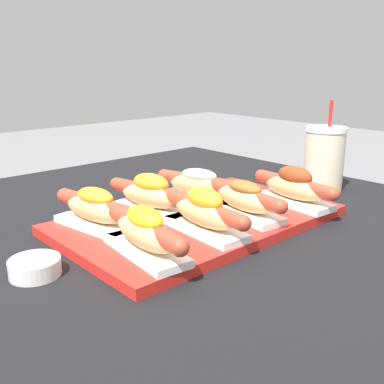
% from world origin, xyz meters
% --- Properties ---
extents(patio_table, '(1.02, 1.06, 0.69)m').
position_xyz_m(patio_table, '(0.00, 0.00, 0.34)').
color(patio_table, black).
rests_on(patio_table, ground_plane).
extents(serving_tray, '(0.51, 0.31, 0.02)m').
position_xyz_m(serving_tray, '(-0.02, -0.07, 0.70)').
color(serving_tray, red).
rests_on(serving_tray, patio_table).
extents(hot_dog_0, '(0.08, 0.20, 0.07)m').
position_xyz_m(hot_dog_0, '(-0.20, -0.15, 0.74)').
color(hot_dog_0, white).
rests_on(hot_dog_0, serving_tray).
extents(hot_dog_1, '(0.07, 0.20, 0.08)m').
position_xyz_m(hot_dog_1, '(-0.08, -0.14, 0.74)').
color(hot_dog_1, white).
rests_on(hot_dog_1, serving_tray).
extents(hot_dog_2, '(0.08, 0.20, 0.07)m').
position_xyz_m(hot_dog_2, '(0.03, -0.13, 0.74)').
color(hot_dog_2, white).
rests_on(hot_dog_2, serving_tray).
extents(hot_dog_3, '(0.07, 0.20, 0.08)m').
position_xyz_m(hot_dog_3, '(0.16, -0.15, 0.74)').
color(hot_dog_3, white).
rests_on(hot_dog_3, serving_tray).
extents(hot_dog_4, '(0.08, 0.20, 0.07)m').
position_xyz_m(hot_dog_4, '(-0.20, -0.00, 0.74)').
color(hot_dog_4, white).
rests_on(hot_dog_4, serving_tray).
extents(hot_dog_5, '(0.09, 0.20, 0.08)m').
position_xyz_m(hot_dog_5, '(-0.08, 0.00, 0.74)').
color(hot_dog_5, white).
rests_on(hot_dog_5, serving_tray).
extents(hot_dog_6, '(0.10, 0.20, 0.07)m').
position_xyz_m(hot_dog_6, '(0.04, -0.01, 0.74)').
color(hot_dog_6, white).
rests_on(hot_dog_6, serving_tray).
extents(sauce_bowl, '(0.07, 0.07, 0.02)m').
position_xyz_m(sauce_bowl, '(-0.34, -0.07, 0.70)').
color(sauce_bowl, silver).
rests_on(sauce_bowl, patio_table).
extents(drink_cup, '(0.09, 0.09, 0.21)m').
position_xyz_m(drink_cup, '(0.36, -0.09, 0.76)').
color(drink_cup, beige).
rests_on(drink_cup, patio_table).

